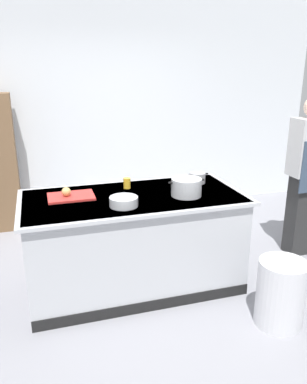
{
  "coord_description": "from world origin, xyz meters",
  "views": [
    {
      "loc": [
        -0.77,
        -3.16,
        2.01
      ],
      "look_at": [
        0.25,
        0.2,
        0.85
      ],
      "focal_mm": 36.11,
      "sensor_mm": 36.0,
      "label": 1
    }
  ],
  "objects_px": {
    "sauce_pan": "(197,178)",
    "mixing_bowl": "(124,202)",
    "stock_pot": "(186,187)",
    "onion": "(66,192)",
    "juice_cup": "(127,183)",
    "trash_bin": "(281,293)",
    "person_chef": "(307,174)"
  },
  "relations": [
    {
      "from": "onion",
      "to": "mixing_bowl",
      "type": "relative_size",
      "value": 0.34
    },
    {
      "from": "mixing_bowl",
      "to": "person_chef",
      "type": "bearing_deg",
      "value": 9.86
    },
    {
      "from": "sauce_pan",
      "to": "trash_bin",
      "type": "height_order",
      "value": "sauce_pan"
    },
    {
      "from": "sauce_pan",
      "to": "trash_bin",
      "type": "bearing_deg",
      "value": -76.21
    },
    {
      "from": "mixing_bowl",
      "to": "person_chef",
      "type": "distance_m",
      "value": 2.09
    },
    {
      "from": "trash_bin",
      "to": "stock_pot",
      "type": "bearing_deg",
      "value": 123.91
    },
    {
      "from": "onion",
      "to": "person_chef",
      "type": "xyz_separation_m",
      "value": [
        2.5,
        0.02,
        -0.05
      ]
    },
    {
      "from": "sauce_pan",
      "to": "mixing_bowl",
      "type": "height_order",
      "value": "sauce_pan"
    },
    {
      "from": "juice_cup",
      "to": "onion",
      "type": "bearing_deg",
      "value": -167.17
    },
    {
      "from": "onion",
      "to": "sauce_pan",
      "type": "bearing_deg",
      "value": 4.47
    },
    {
      "from": "stock_pot",
      "to": "person_chef",
      "type": "distance_m",
      "value": 1.49
    },
    {
      "from": "onion",
      "to": "juice_cup",
      "type": "relative_size",
      "value": 0.81
    },
    {
      "from": "juice_cup",
      "to": "sauce_pan",
      "type": "bearing_deg",
      "value": -2.54
    },
    {
      "from": "mixing_bowl",
      "to": "juice_cup",
      "type": "height_order",
      "value": "juice_cup"
    },
    {
      "from": "sauce_pan",
      "to": "mixing_bowl",
      "type": "xyz_separation_m",
      "value": [
        -0.84,
        -0.43,
        -0.01
      ]
    },
    {
      "from": "onion",
      "to": "stock_pot",
      "type": "xyz_separation_m",
      "value": [
        1.03,
        -0.23,
        0.02
      ]
    },
    {
      "from": "onion",
      "to": "juice_cup",
      "type": "xyz_separation_m",
      "value": [
        0.58,
        0.13,
        -0.01
      ]
    },
    {
      "from": "trash_bin",
      "to": "onion",
      "type": "bearing_deg",
      "value": 146.93
    },
    {
      "from": "trash_bin",
      "to": "person_chef",
      "type": "height_order",
      "value": "person_chef"
    },
    {
      "from": "sauce_pan",
      "to": "mixing_bowl",
      "type": "relative_size",
      "value": 0.93
    },
    {
      "from": "stock_pot",
      "to": "sauce_pan",
      "type": "bearing_deg",
      "value": 53.24
    },
    {
      "from": "stock_pot",
      "to": "mixing_bowl",
      "type": "relative_size",
      "value": 1.41
    },
    {
      "from": "sauce_pan",
      "to": "juice_cup",
      "type": "xyz_separation_m",
      "value": [
        -0.7,
        0.03,
        -0.0
      ]
    },
    {
      "from": "mixing_bowl",
      "to": "trash_bin",
      "type": "relative_size",
      "value": 0.43
    },
    {
      "from": "stock_pot",
      "to": "mixing_bowl",
      "type": "bearing_deg",
      "value": -170.33
    },
    {
      "from": "stock_pot",
      "to": "juice_cup",
      "type": "xyz_separation_m",
      "value": [
        -0.45,
        0.37,
        -0.03
      ]
    },
    {
      "from": "juice_cup",
      "to": "trash_bin",
      "type": "relative_size",
      "value": 0.18
    },
    {
      "from": "mixing_bowl",
      "to": "trash_bin",
      "type": "distance_m",
      "value": 1.46
    },
    {
      "from": "mixing_bowl",
      "to": "trash_bin",
      "type": "xyz_separation_m",
      "value": [
        1.11,
        -0.67,
        -0.66
      ]
    },
    {
      "from": "juice_cup",
      "to": "trash_bin",
      "type": "distance_m",
      "value": 1.65
    },
    {
      "from": "onion",
      "to": "mixing_bowl",
      "type": "distance_m",
      "value": 0.55
    },
    {
      "from": "stock_pot",
      "to": "juice_cup",
      "type": "bearing_deg",
      "value": 141.18
    }
  ]
}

